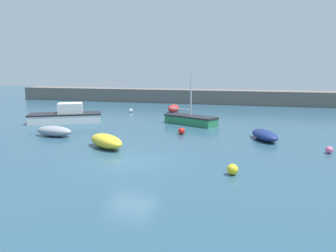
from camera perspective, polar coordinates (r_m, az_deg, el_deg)
ground_plane at (r=17.22m, az=-6.45°, el=-6.40°), size 120.00×120.00×0.20m
harbor_breakwater at (r=45.31m, az=7.14°, el=5.11°), size 56.35×3.21×1.84m
sailboat_short_mast at (r=28.10m, az=3.96°, el=1.11°), size 4.92×3.47×4.34m
rowboat_blue_near at (r=24.46m, az=-19.21°, el=-0.84°), size 2.88×1.36×0.74m
motorboat_with_cabin at (r=30.38m, az=-17.24°, el=1.74°), size 6.50×4.79×1.72m
open_tender_yellow at (r=20.09m, az=-10.71°, el=-2.60°), size 3.15×2.69×0.83m
dinghy_near_pier at (r=35.44m, az=1.00°, el=3.03°), size 1.26×2.07×0.86m
rowboat_white_midwater at (r=22.87m, az=16.49°, el=-1.52°), size 2.32×3.25×0.67m
mooring_buoy_pink at (r=20.63m, az=26.27°, el=-3.75°), size 0.41×0.41×0.41m
mooring_buoy_white at (r=35.95m, az=-6.49°, el=2.69°), size 0.38×0.38×0.38m
mooring_buoy_yellow at (r=15.16m, az=11.18°, el=-7.43°), size 0.51×0.51×0.51m
mooring_buoy_red at (r=23.78m, az=2.37°, el=-0.89°), size 0.50×0.50×0.50m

